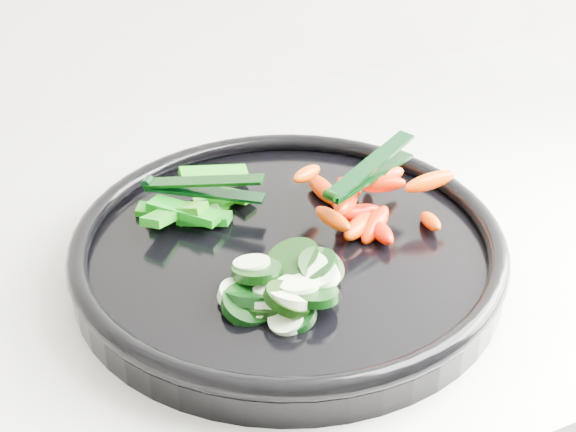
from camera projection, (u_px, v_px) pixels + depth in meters
name	position (u px, v px, depth m)	size (l,w,h in m)	color
veggie_tray	(288.00, 250.00, 0.69)	(0.40, 0.40, 0.04)	black
cucumber_pile	(280.00, 287.00, 0.63)	(0.12, 0.11, 0.04)	black
carrot_pile	(363.00, 200.00, 0.72)	(0.14, 0.14, 0.05)	#E24100
pepper_pile	(194.00, 205.00, 0.73)	(0.12, 0.09, 0.04)	#266D0A
tong_carrot	(368.00, 172.00, 0.70)	(0.11, 0.06, 0.02)	black
tong_pepper	(201.00, 186.00, 0.73)	(0.10, 0.08, 0.02)	black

